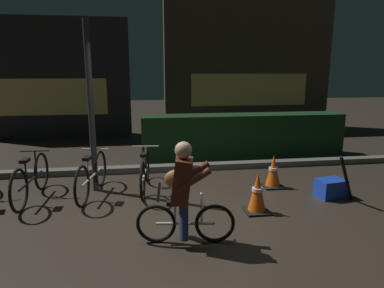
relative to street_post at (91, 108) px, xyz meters
The scene contains 14 objects.
ground_plane 2.33m from the street_post, 40.51° to the right, with size 40.00×40.00×0.00m, color #2D261E.
sidewalk_curb 2.20m from the street_post, 35.45° to the left, with size 12.00×0.24×0.12m, color #56544F.
hedge_row 3.83m from the street_post, 30.66° to the left, with size 4.80×0.70×1.03m, color black.
storefront_left 5.63m from the street_post, 109.39° to the left, with size 4.68×0.54×3.62m.
storefront_right 7.60m from the street_post, 52.66° to the left, with size 5.91×0.54×4.81m.
street_post is the anchor object (origin of this frame).
parked_bike_left_mid 1.47m from the street_post, 161.62° to the right, with size 0.46×1.64×0.76m.
parked_bike_center_left 1.12m from the street_post, 93.48° to the right, with size 0.46×1.60×0.74m.
parked_bike_center_right 1.39m from the street_post, ahead, with size 0.46×1.59×0.73m.
traffic_cone_near 3.01m from the street_post, 27.82° to the right, with size 0.36×0.36×0.60m.
traffic_cone_far 3.33m from the street_post, ahead, with size 0.36×0.36×0.58m.
blue_crate 4.16m from the street_post, 13.13° to the right, with size 0.44×0.32×0.30m, color #193DB7.
cyclist 2.52m from the street_post, 57.39° to the right, with size 1.18×0.57×1.25m.
closed_umbrella 4.25m from the street_post, 16.22° to the right, with size 0.05×0.05×0.85m, color black.
Camera 1 is at (-0.56, -4.56, 2.03)m, focal length 31.57 mm.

